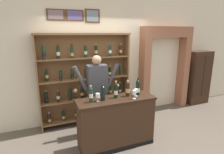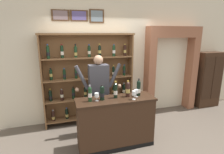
% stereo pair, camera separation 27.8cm
% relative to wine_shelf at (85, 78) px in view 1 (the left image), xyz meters
% --- Properties ---
extents(ground_plane, '(14.00, 14.00, 0.02)m').
position_rel_wine_shelf_xyz_m(ground_plane, '(0.38, -1.16, -1.12)').
color(ground_plane, brown).
extents(back_wall, '(12.00, 0.19, 3.19)m').
position_rel_wine_shelf_xyz_m(back_wall, '(0.38, 0.23, 0.49)').
color(back_wall, beige).
rests_on(back_wall, ground).
extents(wine_shelf, '(2.14, 0.30, 2.13)m').
position_rel_wine_shelf_xyz_m(wine_shelf, '(0.00, 0.00, 0.00)').
color(wine_shelf, brown).
rests_on(wine_shelf, ground).
extents(archway_doorway, '(1.51, 0.45, 2.30)m').
position_rel_wine_shelf_xyz_m(archway_doorway, '(2.26, 0.10, 0.19)').
color(archway_doorway, '#935B42').
rests_on(archway_doorway, ground).
extents(side_cabinet, '(0.71, 0.39, 1.61)m').
position_rel_wine_shelf_xyz_m(side_cabinet, '(3.50, -0.02, -0.30)').
color(side_cabinet, '#382316').
rests_on(side_cabinet, ground).
extents(tasting_counter, '(1.47, 0.49, 0.96)m').
position_rel_wine_shelf_xyz_m(tasting_counter, '(0.30, -1.16, -0.63)').
color(tasting_counter, '#382316').
rests_on(tasting_counter, ground).
extents(shopkeeper, '(0.99, 0.22, 1.70)m').
position_rel_wine_shelf_xyz_m(shopkeeper, '(0.11, -0.59, -0.06)').
color(shopkeeper, '#2D3347').
rests_on(shopkeeper, ground).
extents(tasting_bottle_bianco, '(0.07, 0.07, 0.30)m').
position_rel_wine_shelf_xyz_m(tasting_bottle_bianco, '(-0.18, -1.15, -0.01)').
color(tasting_bottle_bianco, '#19381E').
rests_on(tasting_bottle_bianco, tasting_counter).
extents(tasting_bottle_vin_santo, '(0.08, 0.08, 0.28)m').
position_rel_wine_shelf_xyz_m(tasting_bottle_vin_santo, '(0.04, -1.15, -0.01)').
color(tasting_bottle_vin_santo, black).
rests_on(tasting_bottle_vin_santo, tasting_counter).
extents(tasting_bottle_brunello, '(0.07, 0.07, 0.32)m').
position_rel_wine_shelf_xyz_m(tasting_bottle_brunello, '(0.31, -1.12, -0.00)').
color(tasting_bottle_brunello, black).
rests_on(tasting_bottle_brunello, tasting_counter).
extents(tasting_bottle_rosso, '(0.08, 0.08, 0.31)m').
position_rel_wine_shelf_xyz_m(tasting_bottle_rosso, '(0.55, -1.12, 0.00)').
color(tasting_bottle_rosso, black).
rests_on(tasting_bottle_rosso, tasting_counter).
extents(tasting_bottle_grappa, '(0.08, 0.08, 0.33)m').
position_rel_wine_shelf_xyz_m(tasting_bottle_grappa, '(0.77, -1.11, 0.00)').
color(tasting_bottle_grappa, black).
rests_on(tasting_bottle_grappa, tasting_counter).
extents(wine_glass_center, '(0.08, 0.08, 0.15)m').
position_rel_wine_shelf_xyz_m(wine_glass_center, '(-0.06, -1.17, -0.05)').
color(wine_glass_center, silver).
rests_on(wine_glass_center, tasting_counter).
extents(wine_glass_left, '(0.07, 0.07, 0.16)m').
position_rel_wine_shelf_xyz_m(wine_glass_left, '(0.60, -1.29, -0.04)').
color(wine_glass_left, silver).
rests_on(wine_glass_left, tasting_counter).
extents(wine_glass_spare, '(0.08, 0.08, 0.14)m').
position_rel_wine_shelf_xyz_m(wine_glass_spare, '(0.69, -1.18, -0.04)').
color(wine_glass_spare, silver).
rests_on(wine_glass_spare, tasting_counter).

